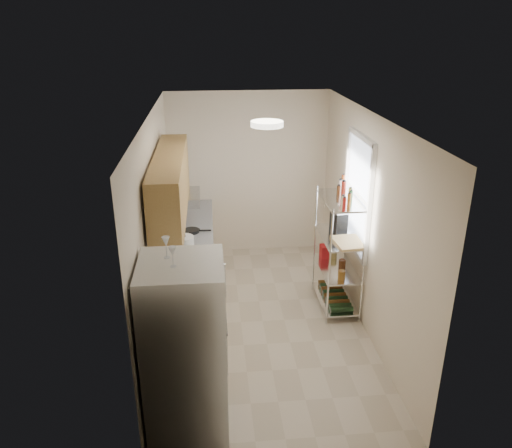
{
  "coord_description": "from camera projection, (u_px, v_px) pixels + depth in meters",
  "views": [
    {
      "loc": [
        -0.6,
        -5.4,
        3.54
      ],
      "look_at": [
        -0.06,
        0.25,
        1.24
      ],
      "focal_mm": 35.0,
      "sensor_mm": 36.0,
      "label": 1
    }
  ],
  "objects": [
    {
      "name": "room",
      "position": [
        263.0,
        227.0,
        5.87
      ],
      "size": [
        2.52,
        4.42,
        2.62
      ],
      "color": "beige",
      "rests_on": "ground"
    },
    {
      "name": "counter_run",
      "position": [
        189.0,
        277.0,
        6.51
      ],
      "size": [
        0.63,
        3.51,
        0.9
      ],
      "color": "#A37E45",
      "rests_on": "ground"
    },
    {
      "name": "upper_cabinets",
      "position": [
        171.0,
        186.0,
        5.68
      ],
      "size": [
        0.33,
        2.2,
        0.72
      ],
      "primitive_type": "cube",
      "color": "#A37E45",
      "rests_on": "room"
    },
    {
      "name": "range_hood",
      "position": [
        181.0,
        198.0,
        6.58
      ],
      "size": [
        0.5,
        0.6,
        0.12
      ],
      "primitive_type": "cube",
      "color": "#B7BABC",
      "rests_on": "room"
    },
    {
      "name": "window",
      "position": [
        358.0,
        194.0,
        6.21
      ],
      "size": [
        0.06,
        1.0,
        1.46
      ],
      "primitive_type": "cube",
      "color": "white",
      "rests_on": "room"
    },
    {
      "name": "bakers_rack",
      "position": [
        340.0,
        229.0,
        6.3
      ],
      "size": [
        0.45,
        0.9,
        1.73
      ],
      "color": "silver",
      "rests_on": "ground"
    },
    {
      "name": "ceiling_dome",
      "position": [
        267.0,
        124.0,
        5.12
      ],
      "size": [
        0.34,
        0.34,
        0.05
      ],
      "primitive_type": "cylinder",
      "color": "white",
      "rests_on": "room"
    },
    {
      "name": "refrigerator",
      "position": [
        186.0,
        351.0,
        4.38
      ],
      "size": [
        0.71,
        0.71,
        1.72
      ],
      "primitive_type": "cube",
      "color": "silver",
      "rests_on": "ground"
    },
    {
      "name": "wine_glass_a",
      "position": [
        166.0,
        247.0,
        4.11
      ],
      "size": [
        0.07,
        0.07,
        0.19
      ],
      "primitive_type": null,
      "color": "silver",
      "rests_on": "refrigerator"
    },
    {
      "name": "wine_glass_b",
      "position": [
        173.0,
        257.0,
        3.97
      ],
      "size": [
        0.06,
        0.06,
        0.17
      ],
      "primitive_type": null,
      "color": "silver",
      "rests_on": "refrigerator"
    },
    {
      "name": "rice_cooker",
      "position": [
        185.0,
        244.0,
        6.16
      ],
      "size": [
        0.24,
        0.24,
        0.19
      ],
      "primitive_type": "cylinder",
      "color": "silver",
      "rests_on": "counter_run"
    },
    {
      "name": "frying_pan_large",
      "position": [
        180.0,
        233.0,
        6.66
      ],
      "size": [
        0.32,
        0.32,
        0.04
      ],
      "primitive_type": "cylinder",
      "rotation": [
        0.0,
        0.0,
        0.42
      ],
      "color": "black",
      "rests_on": "counter_run"
    },
    {
      "name": "frying_pan_small",
      "position": [
        192.0,
        231.0,
        6.74
      ],
      "size": [
        0.22,
        0.22,
        0.04
      ],
      "primitive_type": "cylinder",
      "rotation": [
        0.0,
        0.0,
        -0.05
      ],
      "color": "black",
      "rests_on": "counter_run"
    },
    {
      "name": "cutting_board",
      "position": [
        349.0,
        242.0,
        6.13
      ],
      "size": [
        0.39,
        0.48,
        0.03
      ],
      "primitive_type": "cube",
      "rotation": [
        0.0,
        0.0,
        0.11
      ],
      "color": "tan",
      "rests_on": "bakers_rack"
    },
    {
      "name": "espresso_machine",
      "position": [
        339.0,
        220.0,
        6.48
      ],
      "size": [
        0.19,
        0.26,
        0.28
      ],
      "primitive_type": "cube",
      "rotation": [
        0.0,
        0.0,
        0.16
      ],
      "color": "black",
      "rests_on": "bakers_rack"
    },
    {
      "name": "storage_bag",
      "position": [
        324.0,
        251.0,
        6.78
      ],
      "size": [
        0.11,
        0.15,
        0.17
      ],
      "primitive_type": "cube",
      "rotation": [
        0.0,
        0.0,
        0.01
      ],
      "color": "#AB1517",
      "rests_on": "bakers_rack"
    }
  ]
}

